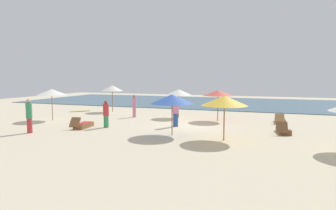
{
  "coord_description": "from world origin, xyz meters",
  "views": [
    {
      "loc": [
        5.18,
        -16.96,
        3.11
      ],
      "look_at": [
        -1.78,
        2.1,
        1.1
      ],
      "focal_mm": 31.17,
      "sensor_mm": 36.0,
      "label": 1
    }
  ],
  "objects_px": {
    "umbrella_1": "(112,88)",
    "lounger_3": "(83,125)",
    "person_2": "(29,116)",
    "person_0": "(176,111)",
    "person_3": "(134,106)",
    "umbrella_5": "(218,93)",
    "lounger_1": "(280,120)",
    "person_1": "(106,114)",
    "surfboard": "(80,111)",
    "umbrella_2": "(172,99)",
    "umbrella_4": "(224,101)",
    "umbrella_0": "(179,92)",
    "lounger_0": "(283,130)",
    "umbrella_3": "(52,92)"
  },
  "relations": [
    {
      "from": "umbrella_1",
      "to": "lounger_3",
      "type": "distance_m",
      "value": 8.32
    },
    {
      "from": "lounger_3",
      "to": "person_2",
      "type": "bearing_deg",
      "value": -127.67
    },
    {
      "from": "person_0",
      "to": "person_3",
      "type": "distance_m",
      "value": 5.15
    },
    {
      "from": "umbrella_5",
      "to": "lounger_1",
      "type": "bearing_deg",
      "value": 7.02
    },
    {
      "from": "person_1",
      "to": "person_2",
      "type": "xyz_separation_m",
      "value": [
        -3.02,
        -2.93,
        0.13
      ]
    },
    {
      "from": "lounger_1",
      "to": "surfboard",
      "type": "height_order",
      "value": "lounger_1"
    },
    {
      "from": "umbrella_2",
      "to": "person_2",
      "type": "height_order",
      "value": "umbrella_2"
    },
    {
      "from": "umbrella_4",
      "to": "person_0",
      "type": "relative_size",
      "value": 1.19
    },
    {
      "from": "umbrella_1",
      "to": "person_2",
      "type": "distance_m",
      "value": 10.09
    },
    {
      "from": "umbrella_0",
      "to": "lounger_3",
      "type": "height_order",
      "value": "umbrella_0"
    },
    {
      "from": "lounger_0",
      "to": "umbrella_0",
      "type": "bearing_deg",
      "value": 151.99
    },
    {
      "from": "lounger_0",
      "to": "person_0",
      "type": "height_order",
      "value": "person_0"
    },
    {
      "from": "umbrella_2",
      "to": "lounger_1",
      "type": "relative_size",
      "value": 1.31
    },
    {
      "from": "lounger_1",
      "to": "person_0",
      "type": "distance_m",
      "value": 7.22
    },
    {
      "from": "umbrella_4",
      "to": "person_0",
      "type": "bearing_deg",
      "value": 139.52
    },
    {
      "from": "umbrella_5",
      "to": "person_2",
      "type": "height_order",
      "value": "umbrella_5"
    },
    {
      "from": "person_3",
      "to": "umbrella_3",
      "type": "bearing_deg",
      "value": -144.5
    },
    {
      "from": "umbrella_4",
      "to": "lounger_1",
      "type": "height_order",
      "value": "umbrella_4"
    },
    {
      "from": "umbrella_3",
      "to": "umbrella_1",
      "type": "bearing_deg",
      "value": 76.35
    },
    {
      "from": "surfboard",
      "to": "umbrella_0",
      "type": "bearing_deg",
      "value": -3.87
    },
    {
      "from": "umbrella_5",
      "to": "person_2",
      "type": "distance_m",
      "value": 11.98
    },
    {
      "from": "umbrella_1",
      "to": "umbrella_0",
      "type": "bearing_deg",
      "value": -12.51
    },
    {
      "from": "person_0",
      "to": "person_2",
      "type": "relative_size",
      "value": 1.01
    },
    {
      "from": "umbrella_3",
      "to": "umbrella_4",
      "type": "distance_m",
      "value": 12.74
    },
    {
      "from": "umbrella_1",
      "to": "lounger_0",
      "type": "distance_m",
      "value": 14.97
    },
    {
      "from": "umbrella_2",
      "to": "person_0",
      "type": "distance_m",
      "value": 2.86
    },
    {
      "from": "lounger_0",
      "to": "surfboard",
      "type": "height_order",
      "value": "lounger_0"
    },
    {
      "from": "umbrella_3",
      "to": "person_1",
      "type": "height_order",
      "value": "umbrella_3"
    },
    {
      "from": "umbrella_2",
      "to": "umbrella_0",
      "type": "bearing_deg",
      "value": 105.06
    },
    {
      "from": "umbrella_4",
      "to": "person_0",
      "type": "xyz_separation_m",
      "value": [
        -3.46,
        2.96,
        -0.98
      ]
    },
    {
      "from": "umbrella_4",
      "to": "lounger_3",
      "type": "distance_m",
      "value": 8.75
    },
    {
      "from": "umbrella_4",
      "to": "person_2",
      "type": "distance_m",
      "value": 10.53
    },
    {
      "from": "umbrella_2",
      "to": "lounger_3",
      "type": "bearing_deg",
      "value": 178.1
    },
    {
      "from": "umbrella_5",
      "to": "person_0",
      "type": "bearing_deg",
      "value": -122.02
    },
    {
      "from": "surfboard",
      "to": "person_0",
      "type": "bearing_deg",
      "value": -23.12
    },
    {
      "from": "umbrella_4",
      "to": "lounger_1",
      "type": "bearing_deg",
      "value": 68.34
    },
    {
      "from": "person_0",
      "to": "lounger_0",
      "type": "bearing_deg",
      "value": -0.47
    },
    {
      "from": "lounger_0",
      "to": "person_2",
      "type": "xyz_separation_m",
      "value": [
        -13.1,
        -4.67,
        0.78
      ]
    },
    {
      "from": "umbrella_2",
      "to": "person_0",
      "type": "bearing_deg",
      "value": 104.56
    },
    {
      "from": "umbrella_4",
      "to": "umbrella_5",
      "type": "relative_size",
      "value": 1.05
    },
    {
      "from": "person_0",
      "to": "surfboard",
      "type": "relative_size",
      "value": 1.09
    },
    {
      "from": "umbrella_2",
      "to": "surfboard",
      "type": "xyz_separation_m",
      "value": [
        -11.12,
        7.06,
        -1.88
      ]
    },
    {
      "from": "umbrella_1",
      "to": "lounger_1",
      "type": "xyz_separation_m",
      "value": [
        13.75,
        -1.54,
        -1.89
      ]
    },
    {
      "from": "person_3",
      "to": "lounger_3",
      "type": "bearing_deg",
      "value": -98.67
    },
    {
      "from": "person_2",
      "to": "umbrella_4",
      "type": "bearing_deg",
      "value": 9.71
    },
    {
      "from": "umbrella_3",
      "to": "surfboard",
      "type": "height_order",
      "value": "umbrella_3"
    },
    {
      "from": "umbrella_3",
      "to": "lounger_1",
      "type": "relative_size",
      "value": 1.27
    },
    {
      "from": "lounger_0",
      "to": "lounger_3",
      "type": "height_order",
      "value": "same"
    },
    {
      "from": "umbrella_5",
      "to": "lounger_3",
      "type": "xyz_separation_m",
      "value": [
        -7.11,
        -5.65,
        -1.77
      ]
    },
    {
      "from": "lounger_3",
      "to": "umbrella_4",
      "type": "bearing_deg",
      "value": -3.64
    }
  ]
}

